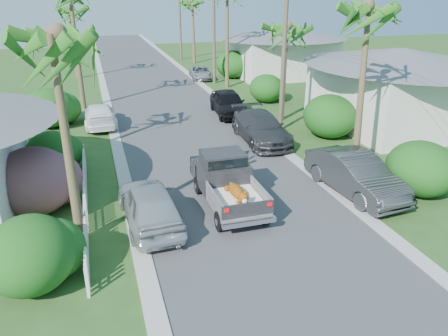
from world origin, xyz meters
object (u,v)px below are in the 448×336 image
object	(u,v)px
palm_l_a	(51,35)
palm_r_b	(286,27)
parked_car_ln	(150,205)
utility_pole_c	(214,31)
parked_car_rn	(355,175)
palm_r_a	(372,7)
parked_car_rd	(201,73)
palm_l_d	(69,8)
pickup_truck	(225,179)
parked_car_lf	(100,115)
house_right_near	(397,90)
parked_car_rm	(261,128)
utility_pole_b	(284,54)
palm_l_b	(52,34)
parked_car_rf	(228,103)
palm_r_d	(193,1)
house_right_far	(281,54)
utility_pole_d	(180,20)

from	to	relation	value
palm_l_a	palm_r_b	bearing A→B (deg)	43.15
parked_car_ln	utility_pole_c	size ratio (longest dim) A/B	0.52
parked_car_rn	palm_r_a	world-z (taller)	palm_r_a
parked_car_rd	palm_r_a	distance (m)	25.31
palm_l_d	pickup_truck	bearing A→B (deg)	-78.43
parked_car_rd	parked_car_lf	distance (m)	16.45
parked_car_rd	house_right_near	size ratio (longest dim) A/B	0.46
parked_car_rm	utility_pole_c	world-z (taller)	utility_pole_c
utility_pole_b	palm_l_b	bearing A→B (deg)	-175.39
parked_car_lf	parked_car_ln	bearing A→B (deg)	94.37
palm_r_b	utility_pole_c	distance (m)	13.11
parked_car_rf	palm_r_a	bearing A→B (deg)	-72.23
parked_car_rn	palm_r_d	world-z (taller)	palm_r_d
palm_l_b	utility_pole_c	world-z (taller)	utility_pole_c
pickup_truck	house_right_far	world-z (taller)	house_right_far
palm_l_b	palm_r_b	world-z (taller)	palm_l_b
parked_car_ln	utility_pole_c	bearing A→B (deg)	-114.14
palm_r_b	house_right_near	distance (m)	7.99
palm_r_d	house_right_far	bearing A→B (deg)	-56.98
parked_car_rd	palm_l_b	size ratio (longest dim) A/B	0.56
parked_car_rd	palm_r_b	xyz separation A→B (m)	(1.69, -15.33, 5.37)
palm_l_b	utility_pole_b	xyz separation A→B (m)	(12.40, 1.00, -1.55)
palm_l_b	house_right_far	size ratio (longest dim) A/B	0.82
palm_l_d	utility_pole_c	world-z (taller)	utility_pole_c
parked_car_rf	utility_pole_b	distance (m)	6.05
utility_pole_b	palm_l_d	bearing A→B (deg)	119.95
parked_car_rf	house_right_near	world-z (taller)	house_right_near
parked_car_rn	palm_l_d	distance (m)	32.77
palm_r_a	palm_l_a	bearing A→B (deg)	-166.50
utility_pole_b	house_right_near	bearing A→B (deg)	-7.70
parked_car_rf	palm_l_d	distance (m)	20.31
parked_car_rd	palm_l_b	xyz separation A→B (m)	(-11.71, -18.33, 5.57)
parked_car_rm	house_right_far	bearing A→B (deg)	64.99
utility_pole_d	parked_car_ln	bearing A→B (deg)	-103.32
parked_car_rf	utility_pole_b	size ratio (longest dim) A/B	0.54
pickup_truck	house_right_far	distance (m)	28.71
parked_car_rm	palm_l_b	distance (m)	11.77
parked_car_ln	house_right_near	size ratio (longest dim) A/B	0.52
utility_pole_b	utility_pole_c	distance (m)	15.00
pickup_truck	parked_car_rn	bearing A→B (deg)	-8.85
pickup_truck	palm_r_b	world-z (taller)	palm_r_b
palm_l_d	house_right_far	size ratio (longest dim) A/B	0.86
parked_car_rd	house_right_far	distance (m)	8.24
parked_car_rm	palm_l_a	distance (m)	14.32
palm_l_a	palm_l_d	distance (m)	31.01
parked_car_rf	palm_r_a	xyz separation A→B (m)	(2.70, -11.30, 6.59)
utility_pole_b	palm_r_a	bearing A→B (deg)	-84.29
house_right_far	parked_car_rm	bearing A→B (deg)	-116.60
parked_car_rf	palm_l_d	xyz separation A→B (m)	(-10.10, 16.70, 5.61)
parked_car_lf	palm_l_b	xyz separation A→B (m)	(-1.80, -5.19, 5.45)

